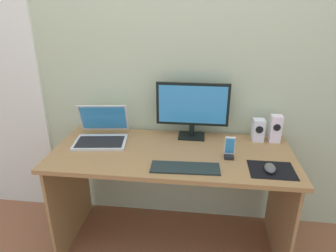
% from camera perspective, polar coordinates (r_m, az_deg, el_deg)
% --- Properties ---
extents(ground_plane, '(8.00, 8.00, 0.00)m').
position_cam_1_polar(ground_plane, '(2.29, 0.63, -21.45)').
color(ground_plane, brown).
extents(wall_back, '(6.00, 0.04, 2.50)m').
position_cam_1_polar(wall_back, '(2.05, 1.93, 12.88)').
color(wall_back, '#B3C0A1').
rests_on(wall_back, ground_plane).
extents(desk, '(1.51, 0.65, 0.73)m').
position_cam_1_polar(desk, '(1.93, 0.70, -8.76)').
color(desk, '#9E7246').
rests_on(desk, ground_plane).
extents(monitor, '(0.49, 0.14, 0.38)m').
position_cam_1_polar(monitor, '(1.99, 4.74, 3.47)').
color(monitor, black).
rests_on(monitor, desk).
extents(speaker_right, '(0.07, 0.07, 0.18)m').
position_cam_1_polar(speaker_right, '(2.09, 20.02, -0.47)').
color(speaker_right, white).
rests_on(speaker_right, desk).
extents(speaker_near_monitor, '(0.08, 0.08, 0.15)m').
position_cam_1_polar(speaker_near_monitor, '(2.07, 17.01, -0.74)').
color(speaker_near_monitor, white).
rests_on(speaker_near_monitor, desk).
extents(laptop, '(0.38, 0.36, 0.23)m').
position_cam_1_polar(laptop, '(2.04, -12.69, -1.47)').
color(laptop, silver).
rests_on(laptop, desk).
extents(keyboard_external, '(0.39, 0.14, 0.01)m').
position_cam_1_polar(keyboard_external, '(1.68, 3.32, -8.06)').
color(keyboard_external, '#1E2929').
rests_on(keyboard_external, desk).
extents(mousepad, '(0.25, 0.20, 0.00)m').
position_cam_1_polar(mousepad, '(1.76, 19.38, -8.00)').
color(mousepad, black).
rests_on(mousepad, desk).
extents(mouse, '(0.07, 0.11, 0.04)m').
position_cam_1_polar(mouse, '(1.73, 19.09, -7.68)').
color(mouse, '#525051').
rests_on(mouse, mousepad).
extents(phone_in_dock, '(0.06, 0.05, 0.14)m').
position_cam_1_polar(phone_in_dock, '(1.80, 11.75, -4.66)').
color(phone_in_dock, black).
rests_on(phone_in_dock, desk).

